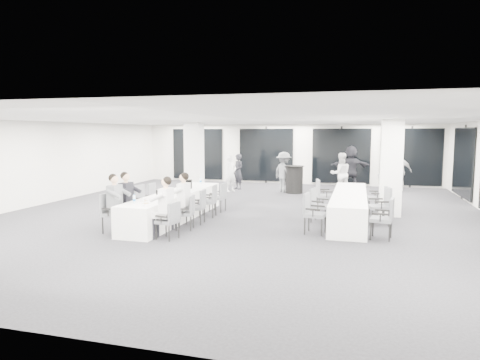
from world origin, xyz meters
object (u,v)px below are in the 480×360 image
object	(u,v)px
chair_main_left_fourth	(156,197)
banquet_table_main	(175,206)
chair_side_left_near	(312,211)
ice_bucket_near	(160,194)
banquet_table_side	(349,206)
standing_guest_g	(238,169)
ice_bucket_far	(188,184)
standing_guest_a	(231,171)
chair_side_right_near	(385,216)
standing_guest_c	(284,170)
chair_main_left_second	(123,206)
chair_main_left_mid	(144,200)
chair_main_left_far	(170,192)
chair_main_right_fourth	(210,199)
chair_side_left_mid	(318,203)
chair_side_right_far	(379,195)
standing_guest_f	(351,164)
chair_main_right_far	(220,195)
chair_side_right_mid	(382,203)
chair_main_right_mid	(198,204)
chair_side_left_far	(322,193)
standing_guest_h	(389,176)
cocktail_table	(294,179)
chair_main_right_near	(170,218)
standing_guest_d	(400,169)
chair_main_left_near	(111,210)
chair_main_right_second	(188,210)
standing_guest_b	(341,171)

from	to	relation	value
chair_main_left_fourth	banquet_table_main	bearing A→B (deg)	59.82
chair_side_left_near	ice_bucket_near	xyz separation A→B (m)	(-3.81, -0.37, 0.31)
banquet_table_side	standing_guest_g	bearing A→B (deg)	131.42
chair_main_left_fourth	ice_bucket_far	size ratio (longest dim) A/B	3.46
standing_guest_a	chair_side_right_near	bearing A→B (deg)	-108.25
chair_side_right_near	banquet_table_side	bearing A→B (deg)	30.38
standing_guest_c	chair_side_left_near	bearing A→B (deg)	147.18
chair_main_left_second	chair_main_left_mid	distance (m)	1.11
banquet_table_side	chair_side_right_near	bearing A→B (deg)	-68.17
chair_main_left_far	chair_main_right_fourth	xyz separation A→B (m)	(1.66, -0.87, -0.02)
chair_side_left_mid	chair_side_right_far	size ratio (longest dim) A/B	0.91
chair_main_right_fourth	standing_guest_f	size ratio (longest dim) A/B	0.44
banquet_table_main	standing_guest_g	xyz separation A→B (m)	(-0.05, 6.65, 0.48)
chair_main_left_far	chair_main_right_far	size ratio (longest dim) A/B	1.08
chair_main_right_far	chair_side_right_mid	bearing A→B (deg)	-93.34
chair_side_right_mid	standing_guest_a	bearing A→B (deg)	34.31
chair_main_right_mid	chair_side_left_near	bearing A→B (deg)	-99.91
chair_side_left_far	standing_guest_h	distance (m)	2.41
cocktail_table	chair_main_left_mid	size ratio (longest dim) A/B	1.14
chair_main_right_fourth	standing_guest_g	size ratio (longest dim) A/B	0.54
chair_main_right_near	ice_bucket_far	distance (m)	3.21
cocktail_table	standing_guest_f	bearing A→B (deg)	46.87
standing_guest_c	banquet_table_side	bearing A→B (deg)	160.55
chair_main_right_near	chair_main_right_fourth	size ratio (longest dim) A/B	0.94
banquet_table_side	chair_main_right_mid	world-z (taller)	chair_main_right_mid
chair_side_right_mid	standing_guest_g	bearing A→B (deg)	29.86
chair_main_right_near	chair_side_right_far	xyz separation A→B (m)	(4.71, 4.45, 0.08)
chair_main_left_second	standing_guest_d	size ratio (longest dim) A/B	0.53
chair_side_left_far	chair_side_right_near	world-z (taller)	chair_side_left_far
chair_main_left_near	chair_main_left_far	distance (m)	3.34
standing_guest_c	standing_guest_f	distance (m)	3.36
chair_main_left_near	standing_guest_g	bearing A→B (deg)	177.68
banquet_table_main	ice_bucket_near	size ratio (longest dim) A/B	21.91
banquet_table_main	chair_side_left_near	distance (m)	3.92
chair_main_right_mid	standing_guest_g	xyz separation A→B (m)	(-0.88, 7.01, 0.34)
chair_main_left_mid	standing_guest_c	world-z (taller)	standing_guest_c
cocktail_table	banquet_table_side	bearing A→B (deg)	-65.03
banquet_table_side	chair_side_right_near	xyz separation A→B (m)	(0.83, -2.08, 0.17)
standing_guest_a	standing_guest_d	bearing A→B (deg)	-41.16
chair_main_right_fourth	standing_guest_a	bearing A→B (deg)	4.37
chair_main_right_far	chair_main_left_far	bearing A→B (deg)	95.53
chair_side_left_far	ice_bucket_near	world-z (taller)	chair_side_left_far
chair_main_left_far	banquet_table_side	bearing A→B (deg)	74.31
chair_main_right_second	chair_side_left_mid	world-z (taller)	chair_side_left_mid
chair_side_right_far	ice_bucket_far	distance (m)	5.71
banquet_table_main	standing_guest_f	world-z (taller)	standing_guest_f
chair_main_right_near	standing_guest_b	world-z (taller)	standing_guest_b
chair_side_left_mid	standing_guest_g	size ratio (longest dim) A/B	0.53
ice_bucket_far	chair_side_right_mid	bearing A→B (deg)	-2.05
banquet_table_side	chair_main_right_second	bearing A→B (deg)	-148.68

